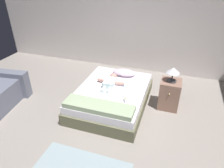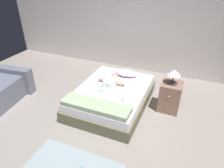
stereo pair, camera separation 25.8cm
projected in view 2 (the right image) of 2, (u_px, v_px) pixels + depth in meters
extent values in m
plane|color=gray|center=(92.00, 147.00, 3.16)|extent=(8.00, 8.00, 0.00)
cube|color=silver|center=(148.00, 17.00, 4.87)|extent=(8.00, 0.12, 2.77)
cube|color=#5B5B42|center=(112.00, 100.00, 4.08)|extent=(1.32, 1.80, 0.23)
cube|color=white|center=(112.00, 92.00, 3.99)|extent=(1.27, 1.72, 0.15)
ellipsoid|color=silver|center=(126.00, 73.00, 4.40)|extent=(0.50, 0.30, 0.12)
cube|color=silver|center=(110.00, 83.00, 4.03)|extent=(0.21, 0.31, 0.12)
sphere|color=tan|center=(115.00, 77.00, 4.20)|extent=(0.16, 0.16, 0.16)
cylinder|color=tan|center=(103.00, 80.00, 4.13)|extent=(0.18, 0.08, 0.06)
cylinder|color=tan|center=(120.00, 83.00, 4.01)|extent=(0.18, 0.07, 0.06)
cylinder|color=silver|center=(103.00, 89.00, 3.88)|extent=(0.06, 0.16, 0.06)
cylinder|color=silver|center=(108.00, 90.00, 3.84)|extent=(0.06, 0.16, 0.06)
cube|color=#3B86DA|center=(124.00, 86.00, 4.04)|extent=(0.06, 0.14, 0.01)
cube|color=white|center=(124.00, 83.00, 4.09)|extent=(0.02, 0.03, 0.01)
cube|color=slate|center=(10.00, 79.00, 4.51)|extent=(1.11, 0.34, 0.55)
cube|color=#896453|center=(170.00, 97.00, 3.86)|extent=(0.38, 0.38, 0.57)
sphere|color=tan|center=(169.00, 97.00, 3.64)|extent=(0.03, 0.03, 0.03)
cylinder|color=#333338|center=(172.00, 83.00, 3.71)|extent=(0.18, 0.18, 0.02)
cylinder|color=#333338|center=(173.00, 79.00, 3.67)|extent=(0.02, 0.02, 0.16)
cone|color=silver|center=(174.00, 72.00, 3.60)|extent=(0.24, 0.24, 0.10)
cube|color=#9BAD89|center=(96.00, 106.00, 3.38)|extent=(1.19, 0.33, 0.09)
cylinder|color=white|center=(124.00, 100.00, 3.55)|extent=(0.10, 0.12, 0.06)
cone|color=#EBB46D|center=(124.00, 98.00, 3.53)|extent=(0.04, 0.04, 0.02)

